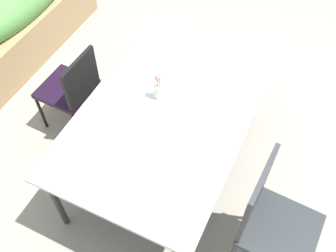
{
  "coord_description": "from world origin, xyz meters",
  "views": [
    {
      "loc": [
        -1.61,
        -0.72,
        2.92
      ],
      "look_at": [
        0.01,
        0.05,
        0.55
      ],
      "focal_mm": 41.65,
      "sensor_mm": 36.0,
      "label": 1
    }
  ],
  "objects_px": {
    "dining_table": "(168,113)",
    "chair_near_left": "(270,218)",
    "chair_far_side": "(72,87)",
    "flower_vase": "(158,87)"
  },
  "relations": [
    {
      "from": "dining_table",
      "to": "chair_near_left",
      "type": "bearing_deg",
      "value": -113.9
    },
    {
      "from": "chair_near_left",
      "to": "chair_far_side",
      "type": "bearing_deg",
      "value": -101.09
    },
    {
      "from": "chair_near_left",
      "to": "dining_table",
      "type": "bearing_deg",
      "value": -110.62
    },
    {
      "from": "chair_far_side",
      "to": "chair_near_left",
      "type": "bearing_deg",
      "value": -102.49
    },
    {
      "from": "dining_table",
      "to": "chair_far_side",
      "type": "relative_size",
      "value": 2.17
    },
    {
      "from": "dining_table",
      "to": "flower_vase",
      "type": "xyz_separation_m",
      "value": [
        0.08,
        0.12,
        0.15
      ]
    },
    {
      "from": "dining_table",
      "to": "chair_far_side",
      "type": "bearing_deg",
      "value": 85.81
    },
    {
      "from": "dining_table",
      "to": "chair_far_side",
      "type": "height_order",
      "value": "chair_far_side"
    },
    {
      "from": "chair_near_left",
      "to": "flower_vase",
      "type": "height_order",
      "value": "chair_near_left"
    },
    {
      "from": "chair_near_left",
      "to": "chair_far_side",
      "type": "relative_size",
      "value": 1.24
    }
  ]
}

